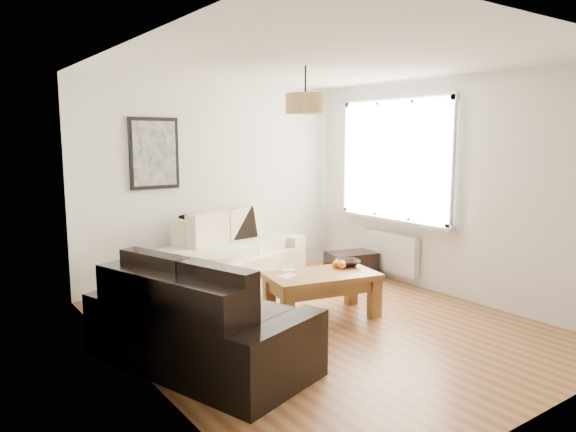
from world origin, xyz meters
TOP-DOWN VIEW (x-y plane):
  - floor at (0.00, 0.00)m, footprint 4.50×4.50m
  - ceiling at (0.00, 0.00)m, footprint 3.80×4.50m
  - wall_back at (0.00, 2.25)m, footprint 3.80×0.04m
  - wall_front at (0.00, -2.25)m, footprint 3.80×0.04m
  - wall_left at (-1.90, 0.00)m, footprint 0.04×4.50m
  - wall_right at (1.90, 0.00)m, footprint 0.04×4.50m
  - window_bay at (1.86, 0.80)m, footprint 0.14×1.90m
  - radiator at (1.82, 0.80)m, footprint 0.10×0.90m
  - poster at (-0.85, 2.22)m, footprint 0.62×0.04m
  - pendant_shade at (0.00, 0.30)m, footprint 0.40×0.40m
  - loveseat_cream at (0.01, 1.78)m, footprint 2.03×1.54m
  - sofa_leather at (-1.43, -0.14)m, footprint 1.48×2.13m
  - coffee_table at (0.16, 0.20)m, footprint 1.26×0.85m
  - ottoman at (1.45, 1.16)m, footprint 0.72×0.54m
  - cushion_left at (-0.42, 2.00)m, footprint 0.40×0.16m
  - cushion_right at (0.22, 2.00)m, footprint 0.42×0.16m
  - fruit_bowl at (0.61, 0.29)m, footprint 0.34×0.34m
  - orange_a at (0.46, 0.22)m, footprint 0.09×0.09m
  - orange_b at (0.48, 0.26)m, footprint 0.11×0.11m
  - orange_c at (0.44, 0.31)m, footprint 0.10×0.10m
  - papers at (-0.21, 0.31)m, footprint 0.23×0.19m

SIDE VIEW (x-z plane):
  - floor at x=0.00m, z-range 0.00..0.00m
  - ottoman at x=1.45m, z-range 0.00..0.37m
  - coffee_table at x=0.16m, z-range 0.00..0.47m
  - radiator at x=1.82m, z-range 0.12..0.64m
  - sofa_leather at x=-1.43m, z-range 0.00..0.84m
  - loveseat_cream at x=0.01m, z-range 0.00..0.90m
  - papers at x=-0.21m, z-range 0.47..0.48m
  - fruit_bowl at x=0.61m, z-range 0.47..0.54m
  - orange_a at x=0.46m, z-range 0.47..0.55m
  - orange_b at x=0.48m, z-range 0.47..0.56m
  - orange_c at x=0.44m, z-range 0.47..0.55m
  - cushion_left at x=-0.42m, z-range 0.56..0.95m
  - cushion_right at x=0.22m, z-range 0.56..0.97m
  - wall_back at x=0.00m, z-range 0.00..2.60m
  - wall_front at x=0.00m, z-range 0.00..2.60m
  - wall_left at x=-1.90m, z-range 0.00..2.60m
  - wall_right at x=1.90m, z-range 0.00..2.60m
  - window_bay at x=1.86m, z-range 0.80..2.40m
  - poster at x=-0.85m, z-range 1.26..2.13m
  - pendant_shade at x=0.00m, z-range 2.13..2.33m
  - ceiling at x=0.00m, z-range 2.60..2.60m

